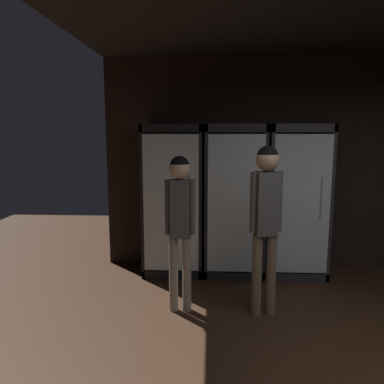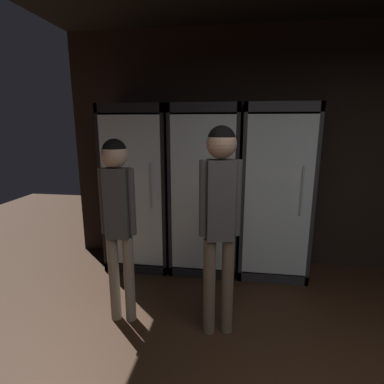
{
  "view_description": "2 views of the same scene",
  "coord_description": "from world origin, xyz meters",
  "px_view_note": "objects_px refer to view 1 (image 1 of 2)",
  "views": [
    {
      "loc": [
        -1.59,
        -2.08,
        1.83
      ],
      "look_at": [
        -1.81,
        2.52,
        1.1
      ],
      "focal_mm": 35.32,
      "sensor_mm": 36.0,
      "label": 1
    },
    {
      "loc": [
        -0.94,
        -0.64,
        1.71
      ],
      "look_at": [
        -1.37,
        2.29,
        1.04
      ],
      "focal_mm": 27.75,
      "sensor_mm": 36.0,
      "label": 2
    }
  ],
  "objects_px": {
    "cooler_left": "(234,201)",
    "shopper_far": "(266,209)",
    "cooler_far_left": "(173,201)",
    "cooler_center": "(295,202)",
    "shopper_near": "(180,212)"
  },
  "relations": [
    {
      "from": "cooler_left",
      "to": "shopper_far",
      "type": "distance_m",
      "value": 1.21
    },
    {
      "from": "cooler_far_left",
      "to": "cooler_left",
      "type": "bearing_deg",
      "value": 0.03
    },
    {
      "from": "cooler_far_left",
      "to": "cooler_center",
      "type": "height_order",
      "value": "same"
    },
    {
      "from": "cooler_far_left",
      "to": "shopper_near",
      "type": "height_order",
      "value": "cooler_far_left"
    },
    {
      "from": "cooler_left",
      "to": "cooler_center",
      "type": "xyz_separation_m",
      "value": [
        0.79,
        -0.0,
        -0.0
      ]
    },
    {
      "from": "cooler_far_left",
      "to": "cooler_left",
      "type": "distance_m",
      "value": 0.79
    },
    {
      "from": "cooler_far_left",
      "to": "cooler_center",
      "type": "bearing_deg",
      "value": -0.01
    },
    {
      "from": "cooler_center",
      "to": "shopper_far",
      "type": "distance_m",
      "value": 1.31
    },
    {
      "from": "shopper_near",
      "to": "shopper_far",
      "type": "relative_size",
      "value": 0.94
    },
    {
      "from": "cooler_left",
      "to": "shopper_far",
      "type": "height_order",
      "value": "cooler_left"
    },
    {
      "from": "cooler_center",
      "to": "cooler_left",
      "type": "bearing_deg",
      "value": 179.94
    },
    {
      "from": "cooler_far_left",
      "to": "cooler_left",
      "type": "height_order",
      "value": "same"
    },
    {
      "from": "cooler_left",
      "to": "cooler_far_left",
      "type": "bearing_deg",
      "value": -179.97
    },
    {
      "from": "cooler_left",
      "to": "shopper_far",
      "type": "bearing_deg",
      "value": -78.76
    },
    {
      "from": "shopper_far",
      "to": "cooler_far_left",
      "type": "bearing_deg",
      "value": 130.85
    }
  ]
}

